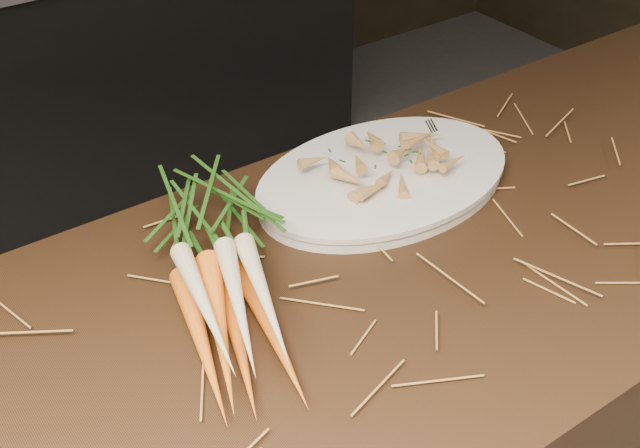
% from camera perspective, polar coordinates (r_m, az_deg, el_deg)
% --- Properties ---
extents(back_counter, '(1.82, 0.62, 0.84)m').
position_cam_1_polar(back_counter, '(2.95, -15.67, 10.92)').
color(back_counter, black).
rests_on(back_counter, ground).
extents(straw_bedding, '(1.40, 0.60, 0.02)m').
position_cam_1_polar(straw_bedding, '(1.13, 2.77, -3.66)').
color(straw_bedding, olive).
rests_on(straw_bedding, main_counter).
extents(root_veg_bunch, '(0.30, 0.52, 0.09)m').
position_cam_1_polar(root_veg_bunch, '(1.13, -7.40, -1.79)').
color(root_veg_bunch, orange).
rests_on(root_veg_bunch, main_counter).
extents(serving_platter, '(0.45, 0.30, 0.02)m').
position_cam_1_polar(serving_platter, '(1.32, 4.56, 3.12)').
color(serving_platter, white).
rests_on(serving_platter, main_counter).
extents(roasted_veg_heap, '(0.22, 0.16, 0.05)m').
position_cam_1_polar(roasted_veg_heap, '(1.30, 4.64, 4.48)').
color(roasted_veg_heap, '#B48039').
rests_on(roasted_veg_heap, serving_platter).
extents(serving_fork, '(0.09, 0.16, 0.00)m').
position_cam_1_polar(serving_fork, '(1.40, 10.25, 5.30)').
color(serving_fork, silver).
rests_on(serving_fork, serving_platter).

